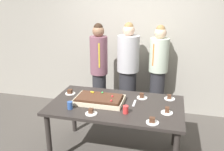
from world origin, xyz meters
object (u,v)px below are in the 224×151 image
object	(u,v)px
plated_slice_far_right	(169,98)
person_striped_tie_right	(158,72)
drink_cup_nearest	(126,110)
drink_cup_middle	(70,105)
cake_server_utensil	(134,103)
plated_slice_near_right	(167,111)
person_green_shirt_behind	(99,71)
party_table	(116,110)
person_serving_front	(128,71)
sheet_cake	(99,100)
plated_slice_center_back	(152,121)
plated_slice_center_front	(70,92)
plated_slice_near_left	(142,97)
plated_slice_far_left	(91,112)

from	to	relation	value
plated_slice_far_right	person_striped_tie_right	world-z (taller)	person_striped_tie_right
drink_cup_nearest	drink_cup_middle	distance (m)	0.72
cake_server_utensil	drink_cup_middle	bearing A→B (deg)	-154.86
plated_slice_near_right	cake_server_utensil	world-z (taller)	plated_slice_near_right
plated_slice_near_right	person_green_shirt_behind	bearing A→B (deg)	139.20
party_table	person_serving_front	bearing A→B (deg)	92.41
sheet_cake	person_green_shirt_behind	size ratio (longest dim) A/B	0.38
plated_slice_far_right	drink_cup_nearest	size ratio (longest dim) A/B	1.50
plated_slice_near_right	cake_server_utensil	bearing A→B (deg)	158.12
drink_cup_middle	person_green_shirt_behind	distance (m)	1.23
sheet_cake	plated_slice_center_back	xyz separation A→B (m)	(0.76, -0.39, -0.02)
plated_slice_center_front	plated_slice_center_back	bearing A→B (deg)	-24.22
party_table	plated_slice_center_front	bearing A→B (deg)	166.61
plated_slice_near_left	drink_cup_middle	bearing A→B (deg)	-146.49
drink_cup_middle	person_serving_front	world-z (taller)	person_serving_front
plated_slice_near_left	cake_server_utensil	world-z (taller)	plated_slice_near_left
plated_slice_near_left	person_serving_front	bearing A→B (deg)	113.54
party_table	plated_slice_center_front	distance (m)	0.77
party_table	plated_slice_near_right	bearing A→B (deg)	-8.18
drink_cup_nearest	person_green_shirt_behind	xyz separation A→B (m)	(-0.70, 1.17, 0.09)
person_green_shirt_behind	person_striped_tie_right	bearing A→B (deg)	89.20
plated_slice_center_back	person_green_shirt_behind	distance (m)	1.70
plated_slice_far_left	drink_cup_nearest	xyz separation A→B (m)	(0.41, 0.12, 0.03)
plated_slice_center_front	party_table	bearing A→B (deg)	-13.39
drink_cup_nearest	person_green_shirt_behind	world-z (taller)	person_green_shirt_behind
plated_slice_near_left	plated_slice_center_back	distance (m)	0.70
plated_slice_far_right	person_striped_tie_right	xyz separation A→B (m)	(-0.23, 0.89, 0.09)
sheet_cake	plated_slice_far_right	distance (m)	0.99
plated_slice_center_front	cake_server_utensil	bearing A→B (deg)	-5.70
sheet_cake	cake_server_utensil	bearing A→B (deg)	9.63
drink_cup_middle	plated_slice_center_back	bearing A→B (deg)	-5.62
drink_cup_middle	person_striped_tie_right	xyz separation A→B (m)	(1.01, 1.52, 0.06)
plated_slice_far_right	person_green_shirt_behind	bearing A→B (deg)	153.78
plated_slice_near_left	plated_slice_far_right	distance (m)	0.39
plated_slice_center_front	person_green_shirt_behind	size ratio (longest dim) A/B	0.09
plated_slice_far_right	drink_cup_middle	bearing A→B (deg)	-153.18
plated_slice_far_left	plated_slice_center_front	bearing A→B (deg)	133.92
plated_slice_near_right	person_serving_front	xyz separation A→B (m)	(-0.72, 1.20, 0.10)
cake_server_utensil	plated_slice_near_right	bearing A→B (deg)	-21.88
drink_cup_nearest	drink_cup_middle	bearing A→B (deg)	-175.56
person_green_shirt_behind	cake_server_utensil	bearing A→B (deg)	24.39
sheet_cake	drink_cup_middle	distance (m)	0.42
party_table	plated_slice_far_left	bearing A→B (deg)	-123.95
plated_slice_near_left	plated_slice_far_right	size ratio (longest dim) A/B	1.00
person_striped_tie_right	cake_server_utensil	bearing A→B (deg)	18.37
drink_cup_nearest	cake_server_utensil	world-z (taller)	drink_cup_nearest
plated_slice_far_right	drink_cup_nearest	xyz separation A→B (m)	(-0.52, -0.57, 0.03)
plated_slice_far_left	cake_server_utensil	xyz separation A→B (m)	(0.47, 0.43, -0.01)
sheet_cake	plated_slice_near_right	size ratio (longest dim) A/B	4.42
plated_slice_far_left	plated_slice_center_back	distance (m)	0.76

